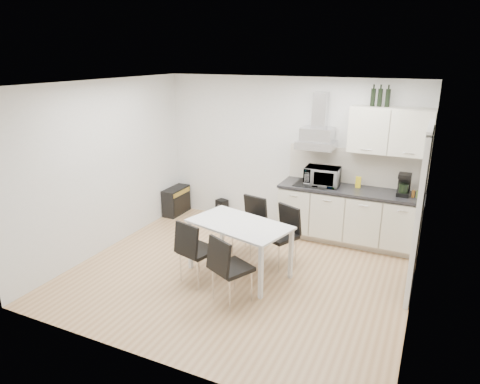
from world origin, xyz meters
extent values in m
plane|color=tan|center=(0.00, 0.00, 0.00)|extent=(4.50, 4.50, 0.00)
cube|color=silver|center=(0.00, 2.00, 1.30)|extent=(4.50, 0.10, 2.60)
cube|color=silver|center=(0.00, -2.00, 1.30)|extent=(4.50, 0.10, 2.60)
cube|color=silver|center=(-2.25, 0.00, 1.30)|extent=(0.10, 4.00, 2.60)
cube|color=silver|center=(2.25, 0.00, 1.30)|extent=(0.10, 4.00, 2.60)
plane|color=white|center=(0.00, 0.00, 2.60)|extent=(4.50, 4.50, 0.00)
cube|color=white|center=(2.21, 0.55, 1.05)|extent=(0.08, 1.04, 2.10)
cube|color=beige|center=(1.15, 1.74, 0.05)|extent=(2.16, 0.52, 0.10)
cube|color=beige|center=(1.15, 1.70, 0.48)|extent=(2.20, 0.60, 0.76)
cube|color=#28282B|center=(1.15, 1.69, 0.90)|extent=(2.22, 0.64, 0.04)
cube|color=beige|center=(1.15, 1.99, 1.21)|extent=(2.20, 0.02, 0.58)
cube|color=beige|center=(1.65, 1.82, 1.85)|extent=(1.20, 0.35, 0.70)
cube|color=silver|center=(0.55, 1.78, 1.65)|extent=(0.60, 0.46, 0.30)
cube|color=silver|center=(0.55, 1.89, 2.10)|extent=(0.22, 0.20, 0.55)
imported|color=silver|center=(0.70, 1.68, 1.10)|extent=(0.55, 0.32, 0.37)
cube|color=yellow|center=(1.25, 1.80, 1.01)|extent=(0.08, 0.04, 0.18)
cylinder|color=brown|center=(2.08, 1.65, 0.98)|extent=(0.04, 0.04, 0.11)
cylinder|color=#4C6626|center=(2.14, 1.65, 0.98)|extent=(0.04, 0.04, 0.11)
cylinder|color=black|center=(1.35, 1.82, 2.36)|extent=(0.07, 0.07, 0.32)
cylinder|color=black|center=(1.45, 1.82, 2.36)|extent=(0.07, 0.07, 0.32)
cylinder|color=black|center=(1.56, 1.82, 2.36)|extent=(0.07, 0.07, 0.32)
cube|color=white|center=(0.00, 0.02, 0.73)|extent=(1.51, 1.10, 0.03)
cube|color=white|center=(-0.70, -0.15, 0.36)|extent=(0.06, 0.06, 0.72)
cube|color=white|center=(0.52, -0.47, 0.36)|extent=(0.06, 0.06, 0.72)
cube|color=white|center=(-0.52, 0.51, 0.36)|extent=(0.06, 0.06, 0.72)
cube|color=white|center=(0.70, 0.19, 0.36)|extent=(0.06, 0.06, 0.72)
cube|color=black|center=(-2.10, 1.65, 0.26)|extent=(0.26, 0.62, 0.51)
cube|color=gold|center=(-1.97, 1.65, 0.44)|extent=(0.01, 0.55, 0.08)
cube|color=black|center=(-1.24, 1.90, 0.16)|extent=(0.24, 0.23, 0.32)
camera|label=1|loc=(2.29, -4.87, 2.95)|focal=32.00mm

